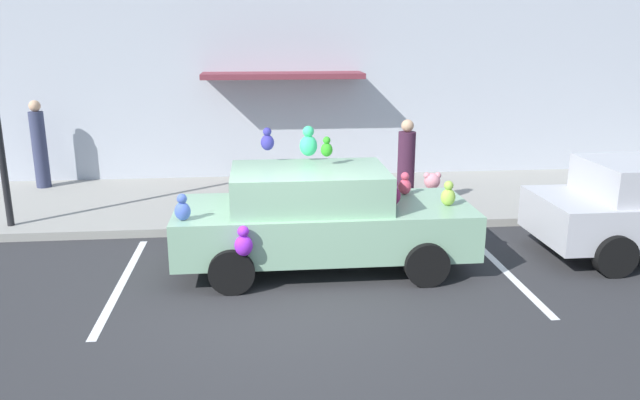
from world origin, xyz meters
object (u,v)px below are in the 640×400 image
at_px(teddy_bear_on_sidewalk, 431,195).
at_px(plush_covered_car, 320,217).
at_px(pedestrian_near_shopfront, 406,167).
at_px(pedestrian_walking_past, 39,146).

bearing_deg(teddy_bear_on_sidewalk, plush_covered_car, -137.71).
height_order(teddy_bear_on_sidewalk, pedestrian_near_shopfront, pedestrian_near_shopfront).
bearing_deg(pedestrian_walking_past, plush_covered_car, -41.63).
distance_m(teddy_bear_on_sidewalk, pedestrian_near_shopfront, 0.74).
bearing_deg(pedestrian_near_shopfront, teddy_bear_on_sidewalk, -47.47).
relative_size(plush_covered_car, teddy_bear_on_sidewalk, 5.44).
height_order(pedestrian_near_shopfront, pedestrian_walking_past, pedestrian_walking_past).
xyz_separation_m(teddy_bear_on_sidewalk, pedestrian_near_shopfront, (-0.40, 0.44, 0.44)).
bearing_deg(plush_covered_car, pedestrian_walking_past, 138.37).
bearing_deg(pedestrian_walking_past, teddy_bear_on_sidewalk, -20.14).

